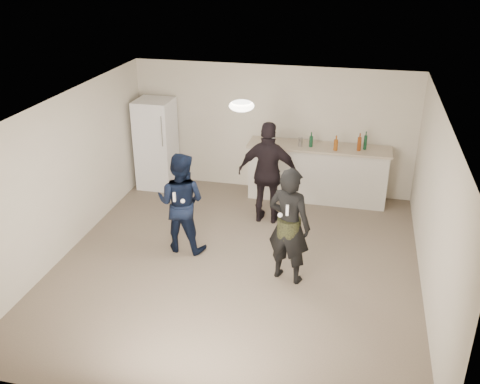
% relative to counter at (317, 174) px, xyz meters
% --- Properties ---
extents(floor, '(6.00, 6.00, 0.00)m').
position_rel_counter_xyz_m(floor, '(-0.95, -2.67, -0.53)').
color(floor, '#6B5B4C').
rests_on(floor, ground).
extents(ceiling, '(6.00, 6.00, 0.00)m').
position_rel_counter_xyz_m(ceiling, '(-0.95, -2.67, 1.98)').
color(ceiling, silver).
rests_on(ceiling, wall_back).
extents(wall_back, '(6.00, 0.00, 6.00)m').
position_rel_counter_xyz_m(wall_back, '(-0.95, 0.33, 0.72)').
color(wall_back, beige).
rests_on(wall_back, floor).
extents(wall_front, '(6.00, 0.00, 6.00)m').
position_rel_counter_xyz_m(wall_front, '(-0.95, -5.67, 0.72)').
color(wall_front, beige).
rests_on(wall_front, floor).
extents(wall_left, '(0.00, 6.00, 6.00)m').
position_rel_counter_xyz_m(wall_left, '(-3.70, -2.67, 0.72)').
color(wall_left, beige).
rests_on(wall_left, floor).
extents(wall_right, '(0.00, 6.00, 6.00)m').
position_rel_counter_xyz_m(wall_right, '(1.80, -2.67, 0.72)').
color(wall_right, beige).
rests_on(wall_right, floor).
extents(counter, '(2.60, 0.56, 1.05)m').
position_rel_counter_xyz_m(counter, '(0.00, 0.00, 0.00)').
color(counter, beige).
rests_on(counter, floor).
extents(counter_top, '(2.68, 0.64, 0.04)m').
position_rel_counter_xyz_m(counter_top, '(0.00, 0.00, 0.55)').
color(counter_top, '#BDA992').
rests_on(counter_top, counter).
extents(fridge, '(0.70, 0.70, 1.80)m').
position_rel_counter_xyz_m(fridge, '(-3.23, -0.07, 0.38)').
color(fridge, white).
rests_on(fridge, floor).
extents(fridge_handle, '(0.02, 0.02, 0.60)m').
position_rel_counter_xyz_m(fridge_handle, '(-2.95, -0.44, 0.78)').
color(fridge_handle, '#BDBDC1').
rests_on(fridge_handle, fridge).
extents(ceiling_dome, '(0.36, 0.36, 0.16)m').
position_rel_counter_xyz_m(ceiling_dome, '(-0.95, -2.37, 1.93)').
color(ceiling_dome, white).
rests_on(ceiling_dome, ceiling).
extents(shaker, '(0.08, 0.08, 0.17)m').
position_rel_counter_xyz_m(shaker, '(-0.35, -0.07, 0.65)').
color(shaker, '#ADAEB2').
rests_on(shaker, counter_top).
extents(man, '(0.84, 0.67, 1.65)m').
position_rel_counter_xyz_m(man, '(-1.93, -2.38, 0.30)').
color(man, '#0D1B39').
rests_on(man, floor).
extents(woman, '(0.74, 0.59, 1.77)m').
position_rel_counter_xyz_m(woman, '(-0.14, -2.86, 0.36)').
color(woman, black).
rests_on(woman, floor).
extents(camo_shorts, '(0.34, 0.34, 0.28)m').
position_rel_counter_xyz_m(camo_shorts, '(-0.14, -2.86, 0.32)').
color(camo_shorts, '#343A1A').
rests_on(camo_shorts, woman).
extents(spectator, '(1.09, 0.48, 1.84)m').
position_rel_counter_xyz_m(spectator, '(-0.76, -1.11, 0.39)').
color(spectator, black).
rests_on(spectator, floor).
extents(remote_man, '(0.04, 0.04, 0.15)m').
position_rel_counter_xyz_m(remote_man, '(-1.93, -2.66, 0.53)').
color(remote_man, white).
rests_on(remote_man, man).
extents(nunchuk_man, '(0.07, 0.07, 0.07)m').
position_rel_counter_xyz_m(nunchuk_man, '(-1.81, -2.63, 0.45)').
color(nunchuk_man, white).
rests_on(nunchuk_man, man).
extents(remote_woman, '(0.04, 0.04, 0.15)m').
position_rel_counter_xyz_m(remote_woman, '(-0.14, -3.11, 0.72)').
color(remote_woman, white).
rests_on(remote_woman, woman).
extents(nunchuk_woman, '(0.07, 0.07, 0.07)m').
position_rel_counter_xyz_m(nunchuk_woman, '(-0.24, -3.08, 0.62)').
color(nunchuk_woman, white).
rests_on(nunchuk_woman, woman).
extents(bottle_cluster, '(1.76, 0.24, 0.26)m').
position_rel_counter_xyz_m(bottle_cluster, '(0.26, -0.07, 0.68)').
color(bottle_cluster, '#113E22').
rests_on(bottle_cluster, counter_top).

